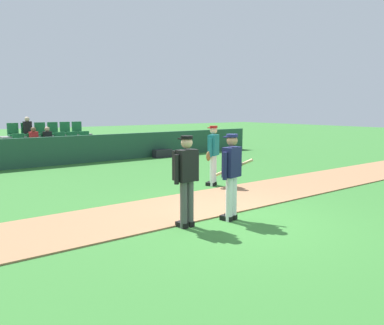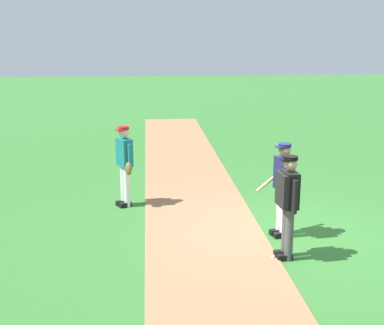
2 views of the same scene
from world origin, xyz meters
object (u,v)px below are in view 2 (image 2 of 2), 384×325
at_px(batter_navy_jersey, 283,186).
at_px(baseball, 273,257).
at_px(umpire_home_plate, 288,201).
at_px(runner_teal_jersey, 125,163).

bearing_deg(batter_navy_jersey, baseball, 159.08).
bearing_deg(umpire_home_plate, runner_teal_jersey, 42.50).
xyz_separation_m(umpire_home_plate, runner_teal_jersey, (3.02, 2.77, -0.04)).
bearing_deg(batter_navy_jersey, umpire_home_plate, 169.73).
bearing_deg(runner_teal_jersey, batter_navy_jersey, -124.38).
relative_size(umpire_home_plate, baseball, 23.78).
relative_size(batter_navy_jersey, umpire_home_plate, 1.00).
height_order(batter_navy_jersey, baseball, batter_navy_jersey).
distance_m(umpire_home_plate, baseball, 0.98).
bearing_deg(runner_teal_jersey, umpire_home_plate, -137.50).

